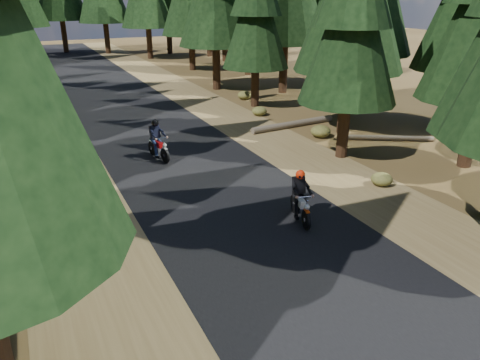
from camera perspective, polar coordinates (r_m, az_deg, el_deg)
name	(u,v)px	position (r m, az deg, el deg)	size (l,w,h in m)	color
ground	(263,234)	(13.28, 2.81, -6.61)	(120.00, 120.00, 0.00)	#433317
road	(199,175)	(17.41, -4.97, 0.59)	(6.00, 100.00, 0.01)	black
shoulder_l	(70,197)	(16.52, -20.04, -1.99)	(3.20, 100.00, 0.01)	brown
shoulder_r	(304,158)	(19.39, 7.84, 2.73)	(3.20, 100.00, 0.01)	brown
log_near	(293,124)	(23.70, 6.52, 6.79)	(0.32, 0.32, 4.82)	#4C4233
log_far	(385,138)	(22.42, 17.29, 4.92)	(0.24, 0.24, 4.28)	#4C4233
understory_shrubs	(188,153)	(19.01, -6.38, 3.25)	(15.32, 27.38, 0.62)	#474C1E
rider_lead	(300,205)	(13.90, 7.39, -3.00)	(0.94, 1.80, 1.54)	white
rider_follow	(158,146)	(19.18, -9.93, 4.08)	(0.83, 1.86, 1.60)	maroon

